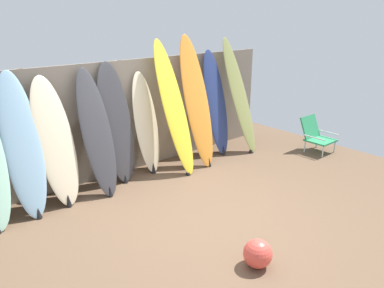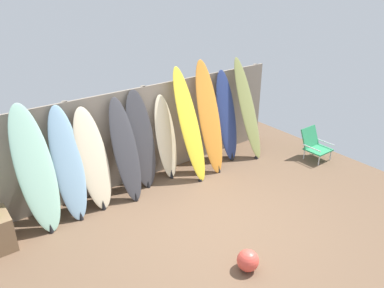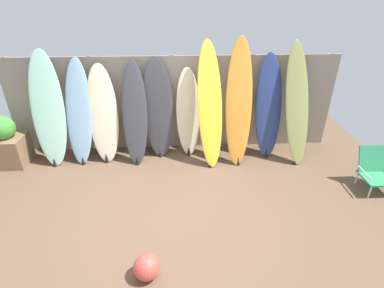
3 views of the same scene
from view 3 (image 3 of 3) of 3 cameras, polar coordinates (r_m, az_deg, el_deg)
The scene contains 15 objects.
ground at distance 4.46m, azimuth -3.46°, elevation -12.89°, with size 7.68×7.68×0.00m, color brown.
fence_back at distance 5.73m, azimuth -3.64°, elevation 7.64°, with size 6.08×0.11×1.80m.
surfboard_seafoam_0 at distance 5.77m, azimuth -25.73°, elevation 5.77°, with size 0.62×0.65×1.98m.
surfboard_skyblue_1 at distance 5.66m, azimuth -20.76°, elevation 5.52°, with size 0.51×0.65×1.83m.
surfboard_cream_2 at distance 5.57m, azimuth -16.58°, elevation 5.28°, with size 0.57×0.57×1.73m.
surfboard_charcoal_3 at distance 5.39m, azimuth -10.84°, elevation 5.45°, with size 0.44×0.61×1.78m.
surfboard_charcoal_4 at distance 5.50m, azimuth -6.42°, elevation 6.56°, with size 0.59×0.46×1.82m.
surfboard_cream_5 at distance 5.54m, azimuth -0.73°, elevation 5.76°, with size 0.47×0.41×1.62m.
surfboard_yellow_6 at distance 5.24m, azimuth 3.43°, elevation 7.26°, with size 0.51×0.84×2.11m.
surfboard_orange_7 at distance 5.34m, azimuth 8.92°, elevation 7.64°, with size 0.53×0.81×2.16m.
surfboard_navy_8 at distance 5.65m, azimuth 14.35°, elevation 6.73°, with size 0.50×0.54×1.88m.
surfboard_olive_9 at distance 5.64m, azimuth 19.38°, elevation 7.06°, with size 0.53×0.87×2.08m.
beach_chair at distance 5.59m, azimuth 31.58°, elevation -4.11°, with size 0.50×0.56×0.65m.
planter_box at distance 6.24m, azimuth -31.66°, elevation 0.01°, with size 0.58×0.54×0.92m.
beach_ball at distance 3.65m, azimuth -8.62°, elevation -22.18°, with size 0.30×0.30×0.30m, color #E54C3F.
Camera 3 is at (0.10, -3.33, 2.97)m, focal length 28.00 mm.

